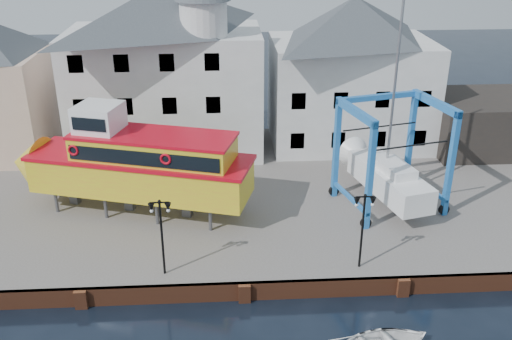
{
  "coord_description": "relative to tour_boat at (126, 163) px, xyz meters",
  "views": [
    {
      "loc": [
        -0.84,
        -23.25,
        17.74
      ],
      "look_at": [
        1.0,
        7.0,
        4.0
      ],
      "focal_mm": 40.0,
      "sensor_mm": 36.0,
      "label": 1
    }
  ],
  "objects": [
    {
      "name": "building_white_main",
      "position": [
        1.8,
        10.17,
        3.21
      ],
      "size": [
        14.0,
        8.3,
        14.0
      ],
      "color": "white",
      "rests_on": "hardstanding"
    },
    {
      "name": "tour_boat",
      "position": [
        0.0,
        0.0,
        0.0
      ],
      "size": [
        15.64,
        7.82,
        6.64
      ],
      "rotation": [
        0.0,
        0.0,
        -0.29
      ],
      "color": "#59595E",
      "rests_on": "hardstanding"
    },
    {
      "name": "hardstanding",
      "position": [
        6.67,
        2.78,
        -3.63
      ],
      "size": [
        44.0,
        22.0,
        1.0
      ],
      "primitive_type": "cube",
      "color": "#615852",
      "rests_on": "ground"
    },
    {
      "name": "lamp_post_left",
      "position": [
        2.67,
        -7.02,
        0.04
      ],
      "size": [
        1.12,
        0.32,
        4.2
      ],
      "color": "black",
      "rests_on": "hardstanding"
    },
    {
      "name": "building_white_right",
      "position": [
        15.67,
        10.78,
        2.47
      ],
      "size": [
        12.0,
        8.0,
        11.2
      ],
      "color": "white",
      "rests_on": "hardstanding"
    },
    {
      "name": "lamp_post_right",
      "position": [
        12.67,
        -7.02,
        0.04
      ],
      "size": [
        1.12,
        0.32,
        4.2
      ],
      "color": "black",
      "rests_on": "hardstanding"
    },
    {
      "name": "ground",
      "position": [
        6.67,
        -8.22,
        -4.13
      ],
      "size": [
        140.0,
        140.0,
        0.0
      ],
      "primitive_type": "plane",
      "color": "black",
      "rests_on": "ground"
    },
    {
      "name": "quay_wall",
      "position": [
        6.67,
        -8.12,
        -3.63
      ],
      "size": [
        44.0,
        0.47,
        1.0
      ],
      "color": "brown",
      "rests_on": "ground"
    },
    {
      "name": "shed_dark",
      "position": [
        25.67,
        8.78,
        -1.13
      ],
      "size": [
        8.0,
        7.0,
        4.0
      ],
      "primitive_type": "cube",
      "color": "black",
      "rests_on": "hardstanding"
    },
    {
      "name": "travel_lift",
      "position": [
        15.75,
        0.38,
        -1.0
      ],
      "size": [
        6.89,
        8.68,
        12.71
      ],
      "rotation": [
        0.0,
        0.0,
        0.25
      ],
      "color": "blue",
      "rests_on": "hardstanding"
    }
  ]
}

